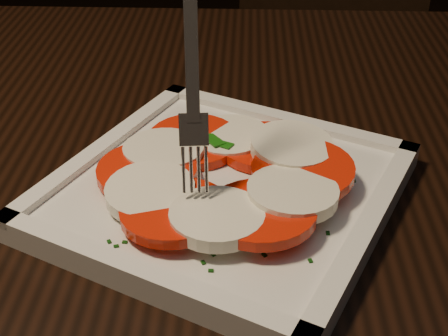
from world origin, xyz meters
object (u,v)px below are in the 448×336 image
Objects in this scene: chair at (319,40)px; plate at (224,192)px; fork at (192,56)px; table at (281,258)px.

plate is (-0.09, -0.89, 0.22)m from chair.
fork is at bearing -152.83° from plate.
table is 0.24m from fork.
table is at bearing -80.35° from chair.
chair is 0.97m from fork.
plate is at bearing 16.64° from fork.
chair is 3.83× the size of plate.
table is 5.24× the size of plate.
fork reaches higher than table.
plate is at bearing -132.53° from table.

